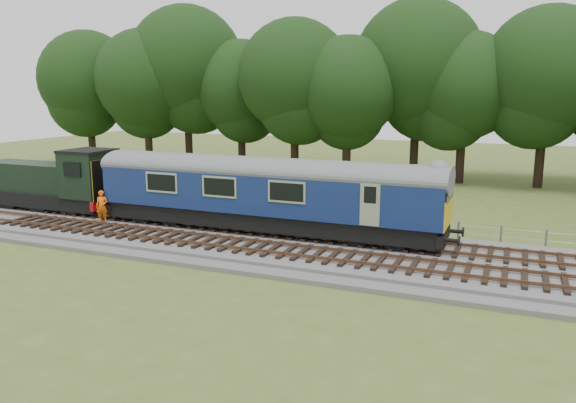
% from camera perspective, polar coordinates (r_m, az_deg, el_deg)
% --- Properties ---
extents(ground, '(120.00, 120.00, 0.00)m').
position_cam_1_polar(ground, '(26.42, 2.71, -5.13)').
color(ground, '#435D22').
rests_on(ground, ground).
extents(ballast, '(70.00, 7.00, 0.35)m').
position_cam_1_polar(ballast, '(26.37, 2.71, -4.76)').
color(ballast, '#4C4C4F').
rests_on(ballast, ground).
extents(track_north, '(67.20, 2.40, 0.21)m').
position_cam_1_polar(track_north, '(27.58, 3.71, -3.53)').
color(track_north, black).
rests_on(track_north, ballast).
extents(track_south, '(67.20, 2.40, 0.21)m').
position_cam_1_polar(track_south, '(24.86, 1.45, -5.18)').
color(track_south, black).
rests_on(track_south, ballast).
extents(fence, '(64.00, 0.12, 1.00)m').
position_cam_1_polar(fence, '(30.54, 5.60, -2.90)').
color(fence, '#6B6054').
rests_on(fence, ground).
extents(tree_line, '(70.00, 8.00, 18.00)m').
position_cam_1_polar(tree_line, '(47.23, 11.86, 1.98)').
color(tree_line, black).
rests_on(tree_line, ground).
extents(dmu_railcar, '(18.05, 2.86, 3.88)m').
position_cam_1_polar(dmu_railcar, '(28.27, -2.38, 1.40)').
color(dmu_railcar, black).
rests_on(dmu_railcar, ground).
extents(shunter_loco, '(8.92, 2.60, 3.38)m').
position_cam_1_polar(shunter_loco, '(36.44, -22.65, 1.77)').
color(shunter_loco, black).
rests_on(shunter_loco, ground).
extents(worker, '(0.75, 0.64, 1.75)m').
position_cam_1_polar(worker, '(32.13, -18.38, -0.47)').
color(worker, '#FF650D').
rests_on(worker, ballast).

